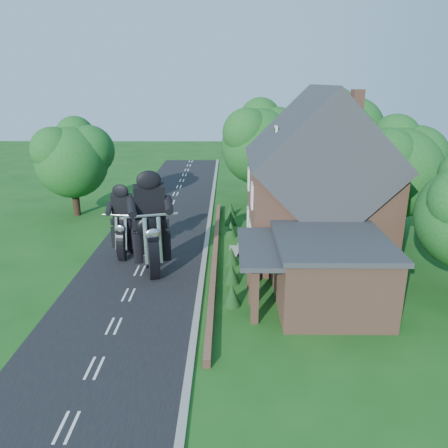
{
  "coord_description": "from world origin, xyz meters",
  "views": [
    {
      "loc": [
        5.09,
        -20.07,
        10.45
      ],
      "look_at": [
        4.87,
        3.21,
        2.8
      ],
      "focal_mm": 35.0,
      "sensor_mm": 36.0,
      "label": 1
    }
  ],
  "objects_px": {
    "annex": "(327,271)",
    "motorcycle_lead": "(153,259)",
    "garden_wall": "(215,255)",
    "motorcycle_follow": "(125,247)",
    "house": "(316,186)"
  },
  "relations": [
    {
      "from": "motorcycle_lead",
      "to": "motorcycle_follow",
      "type": "bearing_deg",
      "value": -64.91
    },
    {
      "from": "garden_wall",
      "to": "annex",
      "type": "bearing_deg",
      "value": -46.16
    },
    {
      "from": "motorcycle_follow",
      "to": "annex",
      "type": "bearing_deg",
      "value": 159.97
    },
    {
      "from": "house",
      "to": "annex",
      "type": "distance_m",
      "value": 7.3
    },
    {
      "from": "annex",
      "to": "motorcycle_lead",
      "type": "relative_size",
      "value": 3.66
    },
    {
      "from": "house",
      "to": "annex",
      "type": "xyz_separation_m",
      "value": [
        -0.62,
        -6.8,
        -2.58
      ]
    },
    {
      "from": "garden_wall",
      "to": "house",
      "type": "relative_size",
      "value": 2.15
    },
    {
      "from": "garden_wall",
      "to": "motorcycle_follow",
      "type": "relative_size",
      "value": 14.64
    },
    {
      "from": "house",
      "to": "motorcycle_follow",
      "type": "relative_size",
      "value": 6.81
    },
    {
      "from": "motorcycle_follow",
      "to": "garden_wall",
      "type": "bearing_deg",
      "value": -172.8
    },
    {
      "from": "garden_wall",
      "to": "motorcycle_lead",
      "type": "distance_m",
      "value": 4.24
    },
    {
      "from": "annex",
      "to": "motorcycle_follow",
      "type": "height_order",
      "value": "annex"
    },
    {
      "from": "garden_wall",
      "to": "motorcycle_follow",
      "type": "bearing_deg",
      "value": 179.45
    },
    {
      "from": "annex",
      "to": "motorcycle_lead",
      "type": "xyz_separation_m",
      "value": [
        -9.02,
        3.43,
        -0.87
      ]
    },
    {
      "from": "garden_wall",
      "to": "motorcycle_follow",
      "type": "distance_m",
      "value": 5.57
    }
  ]
}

